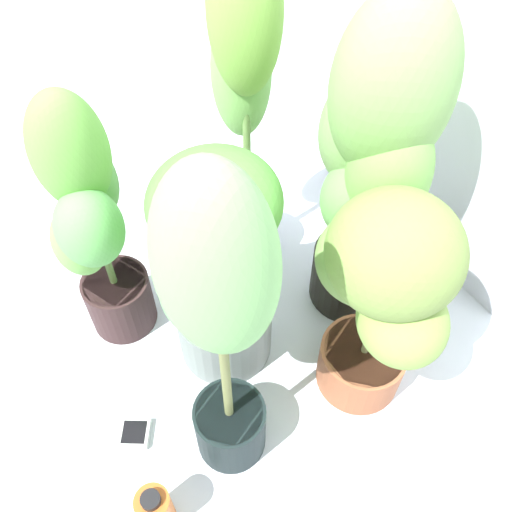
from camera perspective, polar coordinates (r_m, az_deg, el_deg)
The scene contains 9 objects.
ground_plane at distance 1.70m, azimuth -5.26°, elevation -10.36°, with size 8.00×8.00×0.00m, color silver.
potted_plant_back_left at distance 1.55m, azimuth -1.19°, elevation 15.68°, with size 0.27×0.24×1.07m.
potted_plant_front_right at distance 1.06m, azimuth -4.12°, elevation -5.98°, with size 0.35×0.28×1.00m.
potted_plant_center at distance 1.36m, azimuth -3.94°, elevation -0.45°, with size 0.46×0.40×0.73m.
potted_plant_back_right at distance 1.32m, azimuth 13.01°, elevation -3.18°, with size 0.50×0.43×0.72m.
potted_plant_front_left at distance 1.46m, azimuth -16.73°, elevation 3.12°, with size 0.36×0.28×0.84m.
potted_plant_back_center at distance 1.42m, azimuth 12.27°, elevation 10.10°, with size 0.40×0.37×1.02m.
hygrometer_box at distance 1.61m, azimuth -12.54°, elevation -17.66°, with size 0.11×0.11×0.03m.
nutrient_bottle at distance 1.46m, azimuth -10.38°, elevation -24.69°, with size 0.08×0.08×0.19m.
Camera 1 is at (0.77, -0.31, 1.48)m, focal length 38.31 mm.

